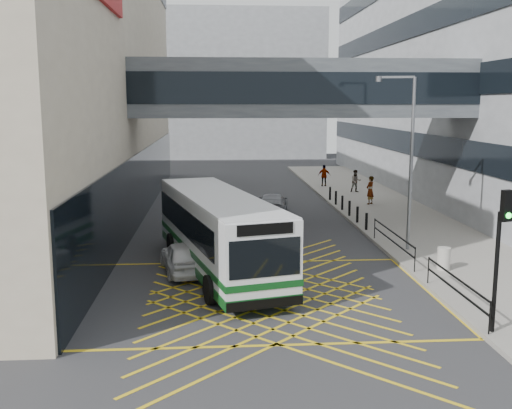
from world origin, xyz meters
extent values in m
plane|color=#333335|center=(0.00, 0.00, 0.00)|extent=(120.00, 120.00, 0.00)
cube|color=black|center=(-5.96, 16.00, 2.00)|extent=(0.10, 41.50, 4.00)
cube|color=black|center=(11.96, 24.00, 4.00)|extent=(0.10, 43.50, 1.60)
cube|color=black|center=(11.96, 24.00, 8.00)|extent=(0.10, 43.50, 1.60)
cube|color=black|center=(11.96, 24.00, 12.00)|extent=(0.10, 43.50, 1.60)
cube|color=gray|center=(-2.00, 60.00, 9.00)|extent=(28.00, 16.00, 18.00)
cube|color=#4B5055|center=(3.00, 12.00, 7.50)|extent=(20.00, 4.00, 3.00)
cube|color=black|center=(3.00, 9.98, 7.50)|extent=(19.50, 0.06, 1.60)
cube|color=black|center=(3.00, 14.02, 7.50)|extent=(19.50, 0.06, 1.60)
cube|color=gray|center=(9.00, 15.00, 0.08)|extent=(6.00, 54.00, 0.16)
cube|color=gold|center=(0.00, 0.00, 0.00)|extent=(12.00, 9.00, 0.01)
cube|color=silver|center=(-1.58, 3.03, 1.74)|extent=(5.31, 11.51, 2.76)
cube|color=#0D4217|center=(-1.58, 3.03, 0.53)|extent=(5.36, 11.56, 0.35)
cube|color=#0D4217|center=(-1.58, 3.03, 1.07)|extent=(5.38, 11.57, 0.22)
cube|color=black|center=(-1.74, 3.63, 2.09)|extent=(5.01, 10.14, 1.07)
cube|color=black|center=(-0.17, -2.38, 1.99)|extent=(2.29, 0.67, 1.23)
cube|color=black|center=(-0.16, -2.40, 2.91)|extent=(1.79, 0.52, 0.36)
cube|color=silver|center=(-1.58, 3.03, 3.12)|extent=(5.26, 11.41, 0.10)
cube|color=black|center=(-0.16, -2.40, 0.51)|extent=(2.50, 0.74, 0.31)
cube|color=black|center=(-3.00, 8.47, 0.51)|extent=(2.50, 0.74, 0.31)
cylinder|color=black|center=(-1.90, -0.85, 0.51)|extent=(0.53, 1.06, 1.02)
cylinder|color=black|center=(0.59, -0.20, 0.51)|extent=(0.53, 1.06, 1.02)
cylinder|color=black|center=(-3.65, 5.87, 0.51)|extent=(0.53, 1.06, 1.02)
cylinder|color=black|center=(-1.16, 6.52, 0.51)|extent=(0.53, 1.06, 1.02)
imported|color=silver|center=(-3.00, 3.08, 0.66)|extent=(2.53, 4.44, 1.33)
imported|color=black|center=(0.87, 9.00, 0.70)|extent=(2.52, 4.69, 1.39)
imported|color=gray|center=(1.86, 15.94, 0.68)|extent=(2.48, 4.59, 1.36)
cylinder|color=black|center=(6.35, -4.29, 1.94)|extent=(0.15, 0.15, 3.56)
cube|color=black|center=(6.41, -4.51, 3.93)|extent=(0.33, 0.26, 0.89)
sphere|color=#19E533|center=(6.43, -4.62, 3.67)|extent=(0.20, 0.20, 0.17)
cylinder|color=slate|center=(7.06, 5.67, 4.02)|extent=(0.19, 0.19, 7.72)
cube|color=slate|center=(6.32, 5.86, 7.88)|extent=(1.52, 0.49, 0.10)
cylinder|color=slate|center=(5.57, 6.06, 7.80)|extent=(0.33, 0.33, 0.24)
cylinder|color=#ADA89E|center=(7.42, 2.25, 0.61)|extent=(0.52, 0.52, 0.90)
cube|color=black|center=(6.15, -2.00, 1.11)|extent=(0.05, 5.00, 0.05)
cube|color=black|center=(6.15, -2.00, 0.71)|extent=(0.05, 5.00, 0.05)
cube|color=black|center=(6.15, 5.00, 1.11)|extent=(0.05, 6.00, 0.05)
cube|color=black|center=(6.15, 5.00, 0.71)|extent=(0.05, 6.00, 0.05)
cylinder|color=black|center=(6.15, -4.50, 0.66)|extent=(0.04, 0.04, 1.00)
cylinder|color=black|center=(6.15, 0.50, 0.66)|extent=(0.04, 0.04, 1.00)
cylinder|color=black|center=(6.15, 2.00, 0.66)|extent=(0.04, 0.04, 1.00)
cylinder|color=black|center=(6.15, 8.00, 0.66)|extent=(0.04, 0.04, 1.00)
cylinder|color=black|center=(6.25, 10.00, 0.61)|extent=(0.14, 0.14, 0.90)
cylinder|color=black|center=(6.25, 12.00, 0.61)|extent=(0.14, 0.14, 0.90)
cylinder|color=black|center=(6.25, 14.00, 0.61)|extent=(0.14, 0.14, 0.90)
cylinder|color=black|center=(6.25, 16.00, 0.61)|extent=(0.14, 0.14, 0.90)
cylinder|color=black|center=(6.25, 18.00, 0.61)|extent=(0.14, 0.14, 0.90)
cylinder|color=black|center=(6.25, 20.00, 0.61)|extent=(0.14, 0.14, 0.90)
imported|color=gray|center=(8.52, 17.99, 1.09)|extent=(0.90, 0.89, 1.85)
imported|color=gray|center=(8.86, 23.44, 0.99)|extent=(0.81, 0.47, 1.65)
imported|color=gray|center=(7.08, 26.81, 1.01)|extent=(1.05, 0.59, 1.70)
camera|label=1|loc=(-1.70, -20.40, 6.75)|focal=42.00mm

